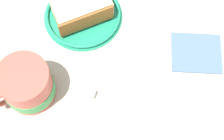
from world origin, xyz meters
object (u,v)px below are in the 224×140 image
at_px(tea_mug, 27,85).
at_px(sugar_cube, 89,94).
at_px(folded_napkin, 197,53).
at_px(teaspoon, 158,140).
at_px(small_plate, 81,15).
at_px(cake_slice, 81,10).

distance_m(tea_mug, sugar_cube, 0.12).
xyz_separation_m(tea_mug, folded_napkin, (-0.04, 0.35, -0.04)).
xyz_separation_m(teaspoon, sugar_cube, (-0.11, -0.12, 0.00)).
height_order(folded_napkin, sugar_cube, sugar_cube).
bearing_deg(tea_mug, small_plate, 144.66).
relative_size(cake_slice, tea_mug, 1.13).
bearing_deg(teaspoon, tea_mug, -118.27).
height_order(teaspoon, folded_napkin, teaspoon).
xyz_separation_m(small_plate, folded_napkin, (0.12, 0.23, -0.00)).
relative_size(small_plate, teaspoon, 1.54).
bearing_deg(folded_napkin, small_plate, -117.08).
distance_m(teaspoon, sugar_cube, 0.16).
relative_size(cake_slice, folded_napkin, 1.29).
bearing_deg(teaspoon, sugar_cube, -131.11).
bearing_deg(teaspoon, folded_napkin, 146.65).
bearing_deg(folded_napkin, tea_mug, -82.80).
distance_m(teaspoon, folded_napkin, 0.20).
height_order(cake_slice, teaspoon, cake_slice).
distance_m(small_plate, sugar_cube, 0.18).
bearing_deg(tea_mug, teaspoon, 61.73).
bearing_deg(tea_mug, cake_slice, 144.05).
distance_m(cake_slice, tea_mug, 0.20).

